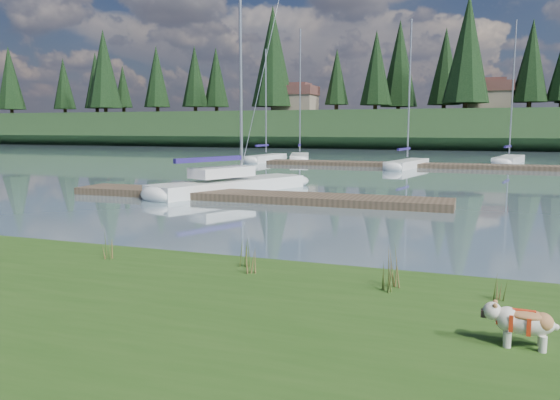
% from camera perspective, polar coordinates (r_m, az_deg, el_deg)
% --- Properties ---
extents(ground, '(200.00, 200.00, 0.00)m').
position_cam_1_polar(ground, '(41.77, 13.35, 3.38)').
color(ground, gray).
rests_on(ground, ground).
extents(bank, '(60.00, 9.00, 0.35)m').
position_cam_1_polar(bank, '(7.64, -19.88, -14.17)').
color(bank, '#2B4D18').
rests_on(bank, ground).
extents(ridge, '(200.00, 20.00, 5.00)m').
position_cam_1_polar(ridge, '(84.54, 16.72, 7.02)').
color(ridge, '#1D351A').
rests_on(ridge, ground).
extents(bulldog, '(0.84, 0.38, 0.50)m').
position_cam_1_polar(bulldog, '(7.24, 24.07, -11.47)').
color(bulldog, silver).
rests_on(bulldog, bank).
extents(sailboat_main, '(5.34, 9.06, 13.09)m').
position_cam_1_polar(sailboat_main, '(25.37, -4.12, 1.89)').
color(sailboat_main, white).
rests_on(sailboat_main, ground).
extents(dock_near, '(16.00, 2.00, 0.30)m').
position_cam_1_polar(dock_near, '(22.33, -3.14, 0.42)').
color(dock_near, '#4C3D2C').
rests_on(dock_near, ground).
extents(dock_far, '(26.00, 2.20, 0.30)m').
position_cam_1_polar(dock_far, '(41.59, 16.10, 3.48)').
color(dock_far, '#4C3D2C').
rests_on(dock_far, ground).
extents(sailboat_bg_0, '(1.86, 6.59, 9.60)m').
position_cam_1_polar(sailboat_bg_0, '(47.72, -1.16, 4.49)').
color(sailboat_bg_0, white).
rests_on(sailboat_bg_0, ground).
extents(sailboat_bg_1, '(3.62, 7.75, 11.43)m').
position_cam_1_polar(sailboat_bg_1, '(48.98, 2.09, 4.57)').
color(sailboat_bg_1, white).
rests_on(sailboat_bg_1, ground).
extents(sailboat_bg_2, '(2.75, 7.12, 10.61)m').
position_cam_1_polar(sailboat_bg_2, '(41.28, 13.41, 3.79)').
color(sailboat_bg_2, white).
rests_on(sailboat_bg_2, ground).
extents(sailboat_bg_3, '(3.04, 7.96, 11.50)m').
position_cam_1_polar(sailboat_bg_3, '(49.12, 22.91, 3.98)').
color(sailboat_bg_3, white).
rests_on(sailboat_bg_3, ground).
extents(weed_0, '(0.17, 0.14, 0.57)m').
position_cam_1_polar(weed_0, '(10.27, -3.73, -5.67)').
color(weed_0, '#475B23').
rests_on(weed_0, bank).
extents(weed_1, '(0.17, 0.14, 0.54)m').
position_cam_1_polar(weed_1, '(9.85, -3.09, -6.34)').
color(weed_1, '#475B23').
rests_on(weed_1, bank).
extents(weed_2, '(0.17, 0.14, 0.69)m').
position_cam_1_polar(weed_2, '(9.14, 11.65, -7.19)').
color(weed_2, '#475B23').
rests_on(weed_2, bank).
extents(weed_3, '(0.17, 0.14, 0.56)m').
position_cam_1_polar(weed_3, '(11.37, -17.37, -4.74)').
color(weed_3, '#475B23').
rests_on(weed_3, bank).
extents(weed_4, '(0.17, 0.14, 0.51)m').
position_cam_1_polar(weed_4, '(8.96, 11.03, -7.98)').
color(weed_4, '#475B23').
rests_on(weed_4, bank).
extents(weed_5, '(0.17, 0.14, 0.49)m').
position_cam_1_polar(weed_5, '(8.98, 21.92, -8.41)').
color(weed_5, '#475B23').
rests_on(weed_5, bank).
extents(mud_lip, '(60.00, 0.50, 0.14)m').
position_cam_1_polar(mud_lip, '(11.22, -5.33, -7.28)').
color(mud_lip, '#33281C').
rests_on(mud_lip, ground).
extents(conifer_0, '(5.72, 5.72, 14.15)m').
position_cam_1_polar(conifer_0, '(98.98, -17.91, 12.90)').
color(conifer_0, '#382619').
rests_on(conifer_0, ridge).
extents(conifer_1, '(4.40, 4.40, 11.30)m').
position_cam_1_polar(conifer_1, '(94.08, -8.89, 12.63)').
color(conifer_1, '#382619').
rests_on(conifer_1, ridge).
extents(conifer_2, '(6.60, 6.60, 16.05)m').
position_cam_1_polar(conifer_2, '(85.41, -0.75, 14.76)').
color(conifer_2, '#382619').
rests_on(conifer_2, ridge).
extents(conifer_3, '(4.84, 4.84, 12.25)m').
position_cam_1_polar(conifer_3, '(85.14, 10.01, 13.45)').
color(conifer_3, '#382619').
rests_on(conifer_3, ridge).
extents(conifer_4, '(6.16, 6.16, 15.10)m').
position_cam_1_polar(conifer_4, '(78.09, 19.01, 14.70)').
color(conifer_4, '#382619').
rests_on(conifer_4, ridge).
extents(house_0, '(6.30, 5.30, 4.65)m').
position_cam_1_polar(house_0, '(85.76, 1.64, 10.55)').
color(house_0, gray).
rests_on(house_0, ridge).
extents(house_1, '(6.30, 5.30, 4.65)m').
position_cam_1_polar(house_1, '(82.54, 21.00, 10.17)').
color(house_1, gray).
rests_on(house_1, ridge).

